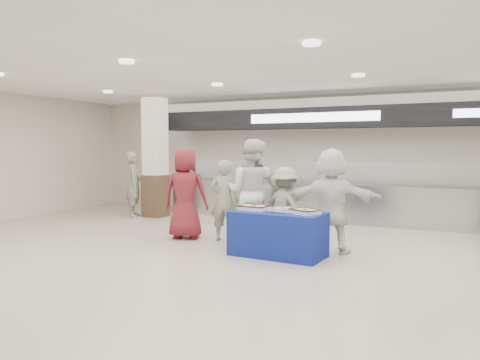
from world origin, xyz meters
The scene contains 14 objects.
ground centered at (0.00, 0.00, 0.00)m, with size 14.00×14.00×0.00m, color beige.
serving_line centered at (0.00, 5.40, 1.16)m, with size 8.70×0.85×2.80m.
column_left centered at (-4.00, 4.20, 1.53)m, with size 0.55×0.55×3.20m.
display_table centered at (0.54, 1.33, 0.38)m, with size 1.55×0.78×0.75m, color navy.
sheet_cake_left centered at (0.08, 1.38, 0.80)m, with size 0.49×0.40×0.10m.
sheet_cake_right centered at (1.02, 1.31, 0.80)m, with size 0.54×0.50×0.09m.
cupcake_tray centered at (0.60, 1.36, 0.79)m, with size 0.50×0.42×0.07m.
civilian_maroon centered at (-1.67, 1.97, 0.91)m, with size 0.89×0.58×1.82m, color maroon.
soldier_a centered at (-0.85, 2.09, 0.80)m, with size 0.58×0.38×1.59m, color gray.
chef_tall centered at (-0.22, 1.97, 0.99)m, with size 0.96×0.75×1.98m, color silver.
chef_short centered at (0.06, 1.97, 0.73)m, with size 0.85×0.36×1.46m, color silver.
soldier_b centered at (0.43, 1.97, 0.74)m, with size 0.95×0.55×1.47m, color gray.
civilian_white centered at (1.28, 1.97, 0.91)m, with size 1.69×0.54×1.82m, color white.
soldier_bg centered at (-4.50, 3.93, 0.86)m, with size 0.63×0.41×1.72m, color gray.
Camera 1 is at (3.31, -5.96, 1.83)m, focal length 35.00 mm.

